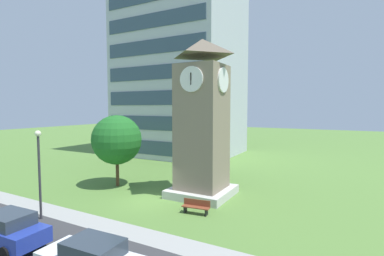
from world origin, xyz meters
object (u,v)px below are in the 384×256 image
Objects in this scene: park_bench at (196,207)px; street_lamp at (39,164)px; tree_by_building at (117,140)px; clock_tower at (202,126)px; parked_car_blue at (7,229)px.

street_lamp is at bearing -146.26° from park_bench.
street_lamp is 7.86m from tree_by_building.
park_bench is (1.38, -3.60, -4.90)m from clock_tower.
tree_by_building reaches higher than street_lamp.
parked_car_blue is at bearing -74.99° from tree_by_building.
tree_by_building reaches higher than parked_car_blue.
street_lamp is at bearing 121.22° from parked_car_blue.
tree_by_building is (-7.61, -1.13, -1.34)m from clock_tower.
park_bench is at bearing -15.41° from tree_by_building.
park_bench is 9.98m from tree_by_building.
clock_tower is at bearing 53.72° from street_lamp.
tree_by_building is 11.50m from parked_car_blue.
clock_tower reaches higher than street_lamp.
street_lamp reaches higher than parked_car_blue.
park_bench is at bearing -68.98° from clock_tower.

